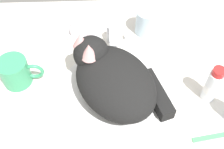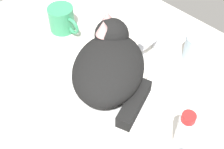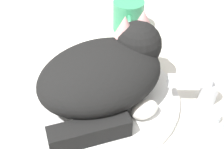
{
  "view_description": "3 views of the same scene",
  "coord_description": "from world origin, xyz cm",
  "px_view_note": "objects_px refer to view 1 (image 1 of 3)",
  "views": [
    {
      "loc": [
        -2.48,
        -42.46,
        66.76
      ],
      "look_at": [
        -0.78,
        2.42,
        6.85
      ],
      "focal_mm": 45.83,
      "sensor_mm": 36.0,
      "label": 1
    },
    {
      "loc": [
        39.86,
        -39.43,
        67.84
      ],
      "look_at": [
        1.41,
        -0.14,
        5.43
      ],
      "focal_mm": 50.69,
      "sensor_mm": 36.0,
      "label": 2
    },
    {
      "loc": [
        45.64,
        2.49,
        45.75
      ],
      "look_at": [
        0.05,
        2.2,
        6.98
      ],
      "focal_mm": 50.02,
      "sensor_mm": 36.0,
      "label": 3
    }
  ],
  "objects_px": {
    "coffee_mug": "(16,72)",
    "faucet": "(112,36)",
    "cat": "(112,77)",
    "rinse_cup": "(146,22)",
    "soap_bar": "(82,29)",
    "toothpaste_bottle": "(212,85)"
  },
  "relations": [
    {
      "from": "cat",
      "to": "soap_bar",
      "type": "bearing_deg",
      "value": 110.83
    },
    {
      "from": "cat",
      "to": "rinse_cup",
      "type": "height_order",
      "value": "cat"
    },
    {
      "from": "faucet",
      "to": "cat",
      "type": "height_order",
      "value": "cat"
    },
    {
      "from": "faucet",
      "to": "rinse_cup",
      "type": "bearing_deg",
      "value": 21.48
    },
    {
      "from": "rinse_cup",
      "to": "soap_bar",
      "type": "relative_size",
      "value": 1.23
    },
    {
      "from": "cat",
      "to": "faucet",
      "type": "bearing_deg",
      "value": 87.78
    },
    {
      "from": "coffee_mug",
      "to": "cat",
      "type": "bearing_deg",
      "value": -10.8
    },
    {
      "from": "faucet",
      "to": "coffee_mug",
      "type": "bearing_deg",
      "value": -152.7
    },
    {
      "from": "rinse_cup",
      "to": "toothpaste_bottle",
      "type": "xyz_separation_m",
      "value": [
        0.14,
        -0.26,
        0.01
      ]
    },
    {
      "from": "faucet",
      "to": "soap_bar",
      "type": "distance_m",
      "value": 0.1
    },
    {
      "from": "cat",
      "to": "toothpaste_bottle",
      "type": "distance_m",
      "value": 0.26
    },
    {
      "from": "faucet",
      "to": "soap_bar",
      "type": "relative_size",
      "value": 1.91
    },
    {
      "from": "cat",
      "to": "soap_bar",
      "type": "relative_size",
      "value": 4.49
    },
    {
      "from": "coffee_mug",
      "to": "soap_bar",
      "type": "bearing_deg",
      "value": 45.64
    },
    {
      "from": "cat",
      "to": "rinse_cup",
      "type": "bearing_deg",
      "value": 63.4
    },
    {
      "from": "cat",
      "to": "coffee_mug",
      "type": "distance_m",
      "value": 0.27
    },
    {
      "from": "faucet",
      "to": "coffee_mug",
      "type": "relative_size",
      "value": 1.1
    },
    {
      "from": "rinse_cup",
      "to": "toothpaste_bottle",
      "type": "height_order",
      "value": "toothpaste_bottle"
    },
    {
      "from": "coffee_mug",
      "to": "rinse_cup",
      "type": "bearing_deg",
      "value": 25.68
    },
    {
      "from": "rinse_cup",
      "to": "soap_bar",
      "type": "distance_m",
      "value": 0.21
    },
    {
      "from": "coffee_mug",
      "to": "faucet",
      "type": "bearing_deg",
      "value": 27.3
    },
    {
      "from": "coffee_mug",
      "to": "rinse_cup",
      "type": "xyz_separation_m",
      "value": [
        0.38,
        0.18,
        0.0
      ]
    }
  ]
}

